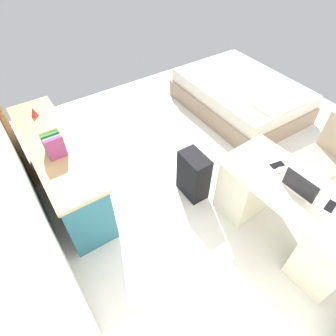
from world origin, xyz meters
TOP-DOWN VIEW (x-y plane):
  - ground_plane at (0.00, 0.00)m, footprint 5.23×5.23m
  - wall_back at (0.00, 2.11)m, footprint 4.07×0.10m
  - desk at (-1.04, 0.10)m, footprint 1.47×0.72m
  - office_chair at (-0.82, -0.72)m, footprint 0.52×0.52m
  - credenza at (0.74, 1.73)m, footprint 1.80×0.48m
  - bed at (0.89, -1.17)m, footprint 1.92×1.43m
  - suitcase_black at (-0.08, 0.51)m, footprint 0.36×0.22m
  - laptop at (-1.05, 0.10)m, footprint 0.32×0.23m
  - computer_mouse at (-0.79, 0.07)m, footprint 0.06×0.10m
  - cell_phone_near_laptop at (-1.30, 0.03)m, footprint 0.09×0.15m
  - cell_phone_by_mouse at (-0.72, 0.03)m, footprint 0.09×0.15m
  - book_row at (0.56, 1.73)m, footprint 0.19×0.17m
  - figurine_small at (1.30, 1.73)m, footprint 0.08×0.08m

SIDE VIEW (x-z plane):
  - ground_plane at x=0.00m, z-range 0.00..0.00m
  - bed at x=0.89m, z-range -0.05..0.53m
  - suitcase_black at x=-0.08m, z-range 0.00..0.58m
  - desk at x=-1.04m, z-range 0.02..0.74m
  - credenza at x=0.74m, z-range 0.00..0.77m
  - office_chair at x=-0.82m, z-range -0.05..0.89m
  - cell_phone_near_laptop at x=-1.30m, z-range 0.72..0.73m
  - cell_phone_by_mouse at x=-0.72m, z-range 0.72..0.73m
  - computer_mouse at x=-0.79m, z-range 0.72..0.75m
  - laptop at x=-1.05m, z-range 0.67..0.87m
  - figurine_small at x=1.30m, z-range 0.77..0.88m
  - book_row at x=0.56m, z-range 0.77..1.00m
  - wall_back at x=0.00m, z-range 0.00..2.76m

